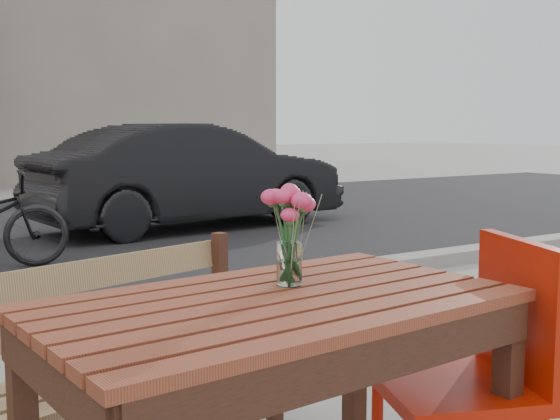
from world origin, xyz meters
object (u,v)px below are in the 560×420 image
(main_table, at_px, (277,344))
(parked_car, at_px, (191,176))
(main_vase, at_px, (289,222))
(red_chair, at_px, (482,364))

(main_table, height_order, parked_car, parked_car)
(main_vase, xyz_separation_m, parked_car, (2.61, 6.16, -0.33))
(main_vase, bearing_deg, parked_car, 67.06)
(main_table, xyz_separation_m, main_vase, (0.11, 0.10, 0.31))
(main_table, relative_size, red_chair, 1.47)
(main_table, height_order, red_chair, red_chair)
(main_vase, bearing_deg, main_table, -136.22)
(main_table, bearing_deg, parked_car, 62.48)
(red_chair, bearing_deg, main_table, -82.39)
(red_chair, bearing_deg, parked_car, -177.09)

